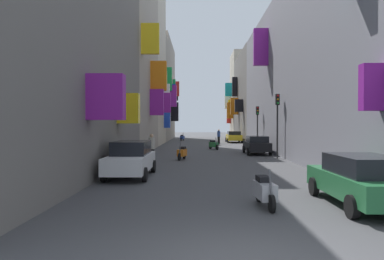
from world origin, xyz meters
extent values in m
plane|color=#424244|center=(0.00, 30.00, 0.00)|extent=(140.00, 140.00, 0.00)
cube|color=slate|center=(-8.00, 9.88, 7.54)|extent=(6.00, 19.75, 15.07)
cube|color=yellow|center=(-4.44, 12.78, 3.17)|extent=(1.11, 0.62, 1.55)
cube|color=purple|center=(-4.31, 7.68, 3.37)|extent=(1.37, 0.63, 1.71)
cube|color=#9E9384|center=(-8.00, 25.81, 8.93)|extent=(6.00, 12.12, 17.86)
cube|color=yellow|center=(-4.40, 28.56, 6.57)|extent=(1.20, 0.65, 1.69)
cube|color=orange|center=(-4.30, 25.97, 6.61)|extent=(1.40, 0.59, 2.58)
cube|color=yellow|center=(-4.34, 20.63, 8.61)|extent=(1.32, 0.37, 2.23)
cube|color=#19B2BF|center=(-4.60, 27.64, 6.06)|extent=(0.80, 0.45, 2.81)
cube|color=purple|center=(-4.41, 25.50, 4.27)|extent=(1.18, 0.47, 2.26)
cube|color=#BCB29E|center=(-8.00, 36.51, 10.93)|extent=(6.00, 9.26, 21.85)
cube|color=blue|center=(-4.63, 38.80, 3.04)|extent=(0.75, 0.62, 2.27)
cube|color=white|center=(-4.51, 34.90, 5.37)|extent=(0.99, 0.46, 3.06)
cube|color=purple|center=(-4.44, 34.50, 4.76)|extent=(1.13, 0.55, 2.19)
cube|color=gray|center=(-8.00, 42.73, 7.09)|extent=(6.00, 3.17, 14.17)
cube|color=purple|center=(-4.32, 42.24, 6.11)|extent=(1.35, 0.65, 2.83)
cube|color=blue|center=(-4.42, 43.54, 7.11)|extent=(1.16, 0.42, 1.52)
cube|color=green|center=(-4.63, 41.97, 8.33)|extent=(0.75, 0.51, 3.11)
cube|color=red|center=(-4.66, 43.60, 8.18)|extent=(0.67, 0.52, 1.68)
cube|color=gray|center=(-8.00, 52.16, 7.69)|extent=(6.00, 15.69, 15.38)
cube|color=black|center=(-4.58, 55.65, 7.97)|extent=(0.83, 0.46, 3.16)
cube|color=green|center=(-4.54, 46.91, 7.65)|extent=(0.91, 0.42, 2.51)
cube|color=black|center=(-4.42, 50.41, 4.30)|extent=(1.16, 0.54, 2.91)
cube|color=red|center=(-4.43, 53.18, 8.14)|extent=(1.14, 0.63, 2.39)
cube|color=gray|center=(8.00, 18.74, 6.06)|extent=(6.00, 37.48, 12.12)
cube|color=purple|center=(4.65, 5.69, 3.52)|extent=(0.69, 0.41, 1.48)
cube|color=purple|center=(4.40, 24.44, 8.78)|extent=(1.20, 0.51, 3.07)
cube|color=slate|center=(8.00, 44.90, 6.10)|extent=(6.00, 14.84, 12.20)
cube|color=black|center=(4.47, 40.89, 4.76)|extent=(1.05, 0.45, 1.62)
cube|color=orange|center=(4.43, 46.33, 4.97)|extent=(1.13, 0.40, 2.41)
cube|color=black|center=(4.62, 47.62, 7.89)|extent=(0.76, 0.58, 2.84)
cube|color=#BCB29E|center=(8.00, 56.16, 7.22)|extent=(6.00, 7.68, 14.44)
cube|color=yellow|center=(4.68, 55.78, 5.71)|extent=(0.63, 0.59, 1.64)
cube|color=#19B2BF|center=(4.36, 54.21, 8.10)|extent=(1.28, 0.40, 2.21)
cube|color=red|center=(4.64, 57.88, 3.49)|extent=(0.72, 0.42, 1.95)
cube|color=orange|center=(4.49, 53.94, 4.63)|extent=(1.03, 0.54, 2.63)
cube|color=white|center=(4.47, 58.22, 6.67)|extent=(1.06, 0.62, 3.17)
cube|color=white|center=(-3.86, 10.22, 0.64)|extent=(1.67, 4.47, 0.69)
cube|color=black|center=(-3.86, 10.44, 1.29)|extent=(1.47, 2.50, 0.60)
cylinder|color=black|center=(-3.03, 8.75, 0.30)|extent=(0.18, 0.60, 0.60)
cylinder|color=black|center=(-4.70, 8.75, 0.30)|extent=(0.18, 0.60, 0.60)
cylinder|color=black|center=(-3.03, 11.69, 0.30)|extent=(0.18, 0.60, 0.60)
cylinder|color=black|center=(-4.70, 11.69, 0.30)|extent=(0.18, 0.60, 0.60)
cube|color=black|center=(3.77, 22.58, 0.63)|extent=(1.66, 3.95, 0.66)
cube|color=black|center=(3.77, 22.38, 1.20)|extent=(1.46, 2.21, 0.48)
cylinder|color=black|center=(2.95, 23.88, 0.30)|extent=(0.18, 0.60, 0.60)
cylinder|color=black|center=(4.60, 23.88, 0.30)|extent=(0.18, 0.60, 0.60)
cylinder|color=black|center=(2.95, 21.28, 0.30)|extent=(0.18, 0.60, 0.60)
cylinder|color=black|center=(4.60, 21.28, 0.30)|extent=(0.18, 0.60, 0.60)
cube|color=gold|center=(3.82, 40.98, 0.65)|extent=(1.75, 4.40, 0.69)
cube|color=black|center=(3.82, 40.76, 1.22)|extent=(1.54, 2.46, 0.46)
cylinder|color=black|center=(2.95, 42.43, 0.30)|extent=(0.18, 0.60, 0.60)
cylinder|color=black|center=(4.70, 42.43, 0.30)|extent=(0.18, 0.60, 0.60)
cylinder|color=black|center=(2.95, 39.53, 0.30)|extent=(0.18, 0.60, 0.60)
cylinder|color=black|center=(4.70, 39.53, 0.30)|extent=(0.18, 0.60, 0.60)
cube|color=#236638|center=(3.82, 4.59, 0.62)|extent=(1.73, 4.44, 0.63)
cube|color=black|center=(3.82, 4.36, 1.20)|extent=(1.52, 2.49, 0.54)
cylinder|color=black|center=(2.95, 6.05, 0.30)|extent=(0.18, 0.60, 0.60)
cylinder|color=black|center=(4.68, 6.05, 0.30)|extent=(0.18, 0.60, 0.60)
cylinder|color=black|center=(2.95, 3.12, 0.30)|extent=(0.18, 0.60, 0.60)
cube|color=#287F3D|center=(0.62, 27.72, 0.46)|extent=(0.86, 1.25, 0.45)
cube|color=black|center=(0.54, 27.92, 0.77)|extent=(0.51, 0.64, 0.16)
cylinder|color=#4C4C51|center=(0.85, 27.17, 0.79)|extent=(0.16, 0.28, 0.68)
cylinder|color=black|center=(0.90, 27.04, 0.24)|extent=(0.28, 0.48, 0.48)
cylinder|color=black|center=(0.34, 28.39, 0.24)|extent=(0.28, 0.48, 0.48)
cube|color=#2D4CAD|center=(-3.05, 45.67, 0.46)|extent=(0.65, 1.24, 0.45)
cube|color=black|center=(-3.09, 45.45, 0.77)|extent=(0.42, 0.61, 0.16)
cylinder|color=#4C4C51|center=(-2.94, 46.25, 0.79)|extent=(0.11, 0.28, 0.68)
cylinder|color=black|center=(-2.91, 46.40, 0.24)|extent=(0.19, 0.49, 0.48)
cylinder|color=black|center=(-3.18, 44.95, 0.24)|extent=(0.19, 0.49, 0.48)
cube|color=orange|center=(-1.91, 18.00, 0.46)|extent=(0.64, 1.10, 0.45)
cube|color=black|center=(-1.86, 18.19, 0.77)|extent=(0.43, 0.61, 0.16)
cylinder|color=#4C4C51|center=(-2.01, 17.50, 0.79)|extent=(0.12, 0.28, 0.68)
cylinder|color=black|center=(-2.04, 17.38, 0.24)|extent=(0.20, 0.49, 0.48)
cylinder|color=black|center=(-1.77, 18.63, 0.24)|extent=(0.20, 0.49, 0.48)
cube|color=#ADADB2|center=(1.04, 4.40, 0.46)|extent=(0.53, 1.13, 0.45)
cube|color=black|center=(1.02, 4.60, 0.77)|extent=(0.36, 0.58, 0.16)
cylinder|color=#4C4C51|center=(1.08, 3.85, 0.79)|extent=(0.08, 0.28, 0.68)
cylinder|color=black|center=(1.09, 3.71, 0.24)|extent=(0.14, 0.49, 0.48)
cylinder|color=black|center=(0.98, 5.08, 0.24)|extent=(0.14, 0.49, 0.48)
cylinder|color=black|center=(-3.63, 15.75, 0.43)|extent=(0.43, 0.43, 0.86)
cylinder|color=#B2AD9E|center=(-3.63, 15.75, 1.21)|extent=(0.51, 0.51, 0.68)
sphere|color=tan|center=(-3.63, 15.75, 1.67)|extent=(0.23, 0.23, 0.23)
cylinder|color=black|center=(1.70, 37.83, 0.42)|extent=(0.33, 0.33, 0.84)
cylinder|color=#335199|center=(1.70, 37.83, 1.18)|extent=(0.39, 0.39, 0.67)
sphere|color=tan|center=(1.70, 37.83, 1.63)|extent=(0.23, 0.23, 0.23)
cylinder|color=#2D2D2D|center=(4.55, 26.90, 1.61)|extent=(0.12, 0.12, 3.21)
cube|color=black|center=(4.55, 26.90, 3.59)|extent=(0.26, 0.26, 0.75)
sphere|color=red|center=(4.55, 26.76, 3.84)|extent=(0.14, 0.14, 0.14)
sphere|color=orange|center=(4.55, 26.76, 3.59)|extent=(0.14, 0.14, 0.14)
sphere|color=green|center=(4.55, 26.76, 3.34)|extent=(0.14, 0.14, 0.14)
cylinder|color=#2D2D2D|center=(4.61, 19.01, 1.84)|extent=(0.12, 0.12, 3.67)
cube|color=black|center=(4.61, 19.01, 4.05)|extent=(0.26, 0.26, 0.75)
sphere|color=red|center=(4.61, 18.87, 4.30)|extent=(0.14, 0.14, 0.14)
sphere|color=orange|center=(4.61, 18.87, 4.05)|extent=(0.14, 0.14, 0.14)
sphere|color=green|center=(4.61, 18.87, 3.80)|extent=(0.14, 0.14, 0.14)
camera|label=1|loc=(-0.88, -5.85, 2.35)|focal=33.80mm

